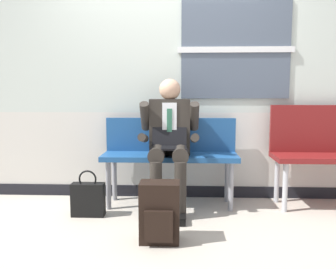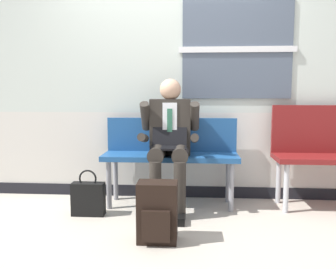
{
  "view_description": "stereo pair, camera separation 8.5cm",
  "coord_description": "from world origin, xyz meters",
  "px_view_note": "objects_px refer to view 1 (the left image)",
  "views": [
    {
      "loc": [
        0.15,
        -3.24,
        1.14
      ],
      "look_at": [
        0.01,
        0.02,
        0.75
      ],
      "focal_mm": 37.38,
      "sensor_mm": 36.0,
      "label": 1
    },
    {
      "loc": [
        0.24,
        -3.23,
        1.14
      ],
      "look_at": [
        0.01,
        0.02,
        0.75
      ],
      "focal_mm": 37.38,
      "sensor_mm": 36.0,
      "label": 2
    }
  ],
  "objects_px": {
    "person_seated": "(169,140)",
    "handbag": "(88,199)",
    "backpack": "(160,213)",
    "bench_empty": "(333,147)",
    "bench_with_person": "(170,151)"
  },
  "relations": [
    {
      "from": "person_seated",
      "to": "handbag",
      "type": "distance_m",
      "value": 0.94
    },
    {
      "from": "bench_empty",
      "to": "bench_with_person",
      "type": "bearing_deg",
      "value": -179.53
    },
    {
      "from": "bench_with_person",
      "to": "person_seated",
      "type": "distance_m",
      "value": 0.24
    },
    {
      "from": "bench_empty",
      "to": "handbag",
      "type": "xyz_separation_m",
      "value": [
        -2.39,
        -0.43,
        -0.44
      ]
    },
    {
      "from": "backpack",
      "to": "handbag",
      "type": "height_order",
      "value": "backpack"
    },
    {
      "from": "bench_with_person",
      "to": "person_seated",
      "type": "bearing_deg",
      "value": -90.0
    },
    {
      "from": "backpack",
      "to": "handbag",
      "type": "distance_m",
      "value": 0.89
    },
    {
      "from": "bench_empty",
      "to": "person_seated",
      "type": "bearing_deg",
      "value": -172.77
    },
    {
      "from": "person_seated",
      "to": "backpack",
      "type": "distance_m",
      "value": 0.89
    },
    {
      "from": "backpack",
      "to": "bench_with_person",
      "type": "bearing_deg",
      "value": 87.42
    },
    {
      "from": "person_seated",
      "to": "backpack",
      "type": "xyz_separation_m",
      "value": [
        -0.04,
        -0.76,
        -0.46
      ]
    },
    {
      "from": "backpack",
      "to": "person_seated",
      "type": "bearing_deg",
      "value": 86.76
    },
    {
      "from": "person_seated",
      "to": "handbag",
      "type": "xyz_separation_m",
      "value": [
        -0.75,
        -0.22,
        -0.53
      ]
    },
    {
      "from": "bench_empty",
      "to": "person_seated",
      "type": "height_order",
      "value": "person_seated"
    },
    {
      "from": "bench_empty",
      "to": "handbag",
      "type": "height_order",
      "value": "bench_empty"
    }
  ]
}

